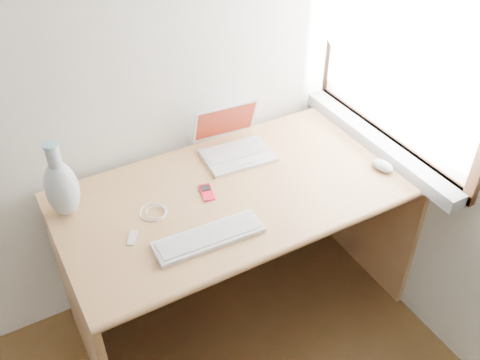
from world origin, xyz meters
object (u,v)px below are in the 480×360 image
laptop (233,144)px  desk (231,216)px  vase (61,187)px  external_keyboard (209,237)px

laptop → desk: bearing=-118.8°
laptop → vase: size_ratio=0.97×
desk → external_keyboard: size_ratio=3.60×
desk → external_keyboard: (-0.24, -0.29, 0.23)m
external_keyboard → vase: vase is taller
desk → vase: bearing=171.2°
external_keyboard → laptop: bearing=54.4°
external_keyboard → vase: bearing=138.7°
desk → vase: vase is taller
desk → vase: (-0.64, 0.10, 0.35)m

